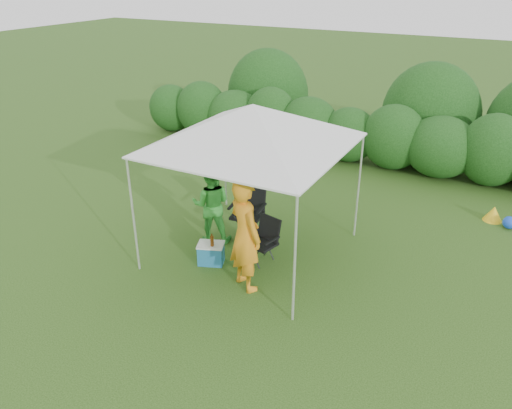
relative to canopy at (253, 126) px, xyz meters
The scene contains 10 objects.
ground 2.51m from the canopy, 90.00° to the right, with size 70.00×70.00×0.00m, color #345A1C.
hedge 5.74m from the canopy, 90.00° to the left, with size 13.42×1.53×1.80m.
canopy is the anchor object (origin of this frame).
chair_right 2.02m from the canopy, 27.54° to the right, with size 0.61×0.57×0.85m.
chair_left 1.99m from the canopy, 125.12° to the left, with size 0.72×0.67×1.04m.
man 1.87m from the canopy, 67.98° to the right, with size 0.71×0.47×1.95m, color orange.
woman 1.92m from the canopy, behind, with size 0.76×0.59×1.55m, color green.
cooler 2.42m from the canopy, 123.36° to the right, with size 0.56×0.48×0.39m.
bottle 2.13m from the canopy, 118.59° to the right, with size 0.06×0.06×0.24m, color #592D0C.
lawn_toy 5.75m from the canopy, 40.91° to the left, with size 0.65×0.54×0.32m.
Camera 1 is at (3.89, -6.67, 4.91)m, focal length 35.00 mm.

